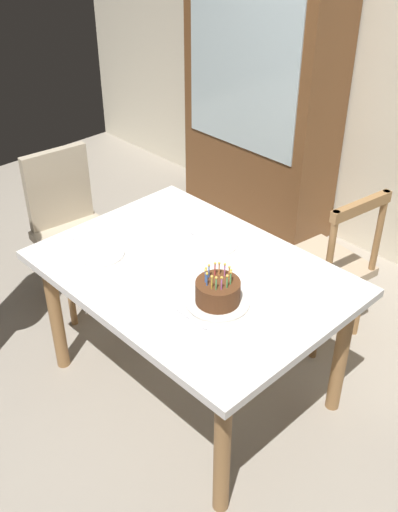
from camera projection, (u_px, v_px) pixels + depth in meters
ground at (193, 384)px, 3.18m from camera, size 6.40×6.40×0.00m
dining_table at (192, 285)px, 2.82m from camera, size 1.42×1.02×0.75m
birthday_cake at (218, 293)px, 2.53m from camera, size 0.28×0.28×0.18m
plate_near_celebrant at (102, 254)px, 2.87m from camera, size 0.22×0.22×0.01m
plate_far_side at (215, 244)px, 2.94m from camera, size 0.22×0.22×0.01m
fork_near_celebrant at (82, 242)px, 2.96m from camera, size 0.18×0.04×0.01m
fork_far_side at (192, 233)px, 3.04m from camera, size 0.18×0.02×0.01m
fork_near_guest at (192, 319)px, 2.47m from camera, size 0.18×0.02×0.01m
chair_spindle_back at (325, 268)px, 3.29m from camera, size 0.50×0.50×0.95m
chair_upholstered at (70, 221)px, 3.56m from camera, size 0.49×0.49×0.95m
china_cabinet at (262, 100)px, 4.12m from camera, size 1.10×0.45×1.90m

